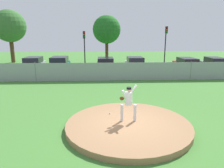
{
  "coord_description": "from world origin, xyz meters",
  "views": [
    {
      "loc": [
        -1.15,
        -8.43,
        4.01
      ],
      "look_at": [
        -0.58,
        2.94,
        1.33
      ],
      "focal_mm": 32.69,
      "sensor_mm": 36.0,
      "label": 1
    }
  ],
  "objects_px": {
    "baseball": "(110,113)",
    "traffic_light_far": "(166,40)",
    "parked_car_teal": "(60,65)",
    "parked_car_silver": "(34,65)",
    "pitcher_youth": "(128,100)",
    "parked_car_burgundy": "(106,65)",
    "parked_car_white": "(135,65)",
    "parked_car_slate": "(215,65)",
    "parked_car_red": "(187,65)",
    "traffic_cone_orange": "(158,67)",
    "traffic_light_near": "(84,43)"
  },
  "relations": [
    {
      "from": "parked_car_red",
      "to": "traffic_light_far",
      "type": "relative_size",
      "value": 0.91
    },
    {
      "from": "parked_car_red",
      "to": "parked_car_silver",
      "type": "distance_m",
      "value": 17.31
    },
    {
      "from": "traffic_cone_orange",
      "to": "traffic_light_far",
      "type": "distance_m",
      "value": 4.29
    },
    {
      "from": "pitcher_youth",
      "to": "parked_car_teal",
      "type": "distance_m",
      "value": 15.52
    },
    {
      "from": "pitcher_youth",
      "to": "parked_car_burgundy",
      "type": "bearing_deg",
      "value": 93.02
    },
    {
      "from": "traffic_light_near",
      "to": "traffic_light_far",
      "type": "relative_size",
      "value": 0.88
    },
    {
      "from": "parked_car_teal",
      "to": "parked_car_burgundy",
      "type": "bearing_deg",
      "value": 0.38
    },
    {
      "from": "parked_car_burgundy",
      "to": "parked_car_teal",
      "type": "xyz_separation_m",
      "value": [
        -5.14,
        -0.03,
        0.06
      ]
    },
    {
      "from": "parked_car_burgundy",
      "to": "parked_car_slate",
      "type": "distance_m",
      "value": 12.47
    },
    {
      "from": "parked_car_red",
      "to": "parked_car_slate",
      "type": "distance_m",
      "value": 3.2
    },
    {
      "from": "pitcher_youth",
      "to": "baseball",
      "type": "bearing_deg",
      "value": 131.68
    },
    {
      "from": "parked_car_red",
      "to": "traffic_light_near",
      "type": "distance_m",
      "value": 12.8
    },
    {
      "from": "baseball",
      "to": "traffic_light_far",
      "type": "distance_m",
      "value": 19.89
    },
    {
      "from": "parked_car_teal",
      "to": "traffic_light_far",
      "type": "relative_size",
      "value": 0.88
    },
    {
      "from": "parked_car_teal",
      "to": "parked_car_silver",
      "type": "xyz_separation_m",
      "value": [
        -2.9,
        0.13,
        -0.02
      ]
    },
    {
      "from": "parked_car_red",
      "to": "parked_car_white",
      "type": "bearing_deg",
      "value": 175.89
    },
    {
      "from": "baseball",
      "to": "parked_car_red",
      "type": "height_order",
      "value": "parked_car_red"
    },
    {
      "from": "pitcher_youth",
      "to": "parked_car_teal",
      "type": "bearing_deg",
      "value": 112.36
    },
    {
      "from": "parked_car_teal",
      "to": "traffic_cone_orange",
      "type": "height_order",
      "value": "parked_car_teal"
    },
    {
      "from": "parked_car_silver",
      "to": "traffic_cone_orange",
      "type": "height_order",
      "value": "parked_car_silver"
    },
    {
      "from": "pitcher_youth",
      "to": "parked_car_silver",
      "type": "bearing_deg",
      "value": 121.29
    },
    {
      "from": "parked_car_slate",
      "to": "pitcher_youth",
      "type": "bearing_deg",
      "value": -130.09
    },
    {
      "from": "parked_car_burgundy",
      "to": "parked_car_slate",
      "type": "bearing_deg",
      "value": -2.26
    },
    {
      "from": "traffic_cone_orange",
      "to": "traffic_light_near",
      "type": "xyz_separation_m",
      "value": [
        -9.21,
        1.63,
        2.91
      ]
    },
    {
      "from": "parked_car_burgundy",
      "to": "parked_car_white",
      "type": "bearing_deg",
      "value": 0.24
    },
    {
      "from": "traffic_cone_orange",
      "to": "traffic_light_near",
      "type": "height_order",
      "value": "traffic_light_near"
    },
    {
      "from": "parked_car_white",
      "to": "parked_car_slate",
      "type": "xyz_separation_m",
      "value": [
        9.08,
        -0.51,
        -0.01
      ]
    },
    {
      "from": "parked_car_burgundy",
      "to": "traffic_light_far",
      "type": "relative_size",
      "value": 0.86
    },
    {
      "from": "parked_car_red",
      "to": "traffic_light_near",
      "type": "height_order",
      "value": "traffic_light_near"
    },
    {
      "from": "parked_car_teal",
      "to": "parked_car_white",
      "type": "height_order",
      "value": "parked_car_teal"
    },
    {
      "from": "parked_car_red",
      "to": "parked_car_silver",
      "type": "xyz_separation_m",
      "value": [
        -17.3,
        0.5,
        0.04
      ]
    },
    {
      "from": "parked_car_red",
      "to": "traffic_light_far",
      "type": "height_order",
      "value": "traffic_light_far"
    },
    {
      "from": "parked_car_burgundy",
      "to": "traffic_cone_orange",
      "type": "height_order",
      "value": "parked_car_burgundy"
    },
    {
      "from": "pitcher_youth",
      "to": "parked_car_slate",
      "type": "distance_m",
      "value": 18.17
    },
    {
      "from": "traffic_cone_orange",
      "to": "traffic_light_near",
      "type": "distance_m",
      "value": 9.79
    },
    {
      "from": "parked_car_red",
      "to": "parked_car_teal",
      "type": "height_order",
      "value": "parked_car_teal"
    },
    {
      "from": "parked_car_burgundy",
      "to": "parked_car_red",
      "type": "bearing_deg",
      "value": -2.53
    },
    {
      "from": "pitcher_youth",
      "to": "parked_car_slate",
      "type": "relative_size",
      "value": 0.36
    },
    {
      "from": "baseball",
      "to": "traffic_light_far",
      "type": "bearing_deg",
      "value": 65.43
    },
    {
      "from": "parked_car_teal",
      "to": "parked_car_slate",
      "type": "height_order",
      "value": "parked_car_teal"
    },
    {
      "from": "traffic_light_far",
      "to": "parked_car_white",
      "type": "bearing_deg",
      "value": -137.61
    },
    {
      "from": "parked_car_burgundy",
      "to": "traffic_cone_orange",
      "type": "xyz_separation_m",
      "value": [
        6.58,
        2.08,
        -0.53
      ]
    },
    {
      "from": "traffic_cone_orange",
      "to": "traffic_light_far",
      "type": "height_order",
      "value": "traffic_light_far"
    },
    {
      "from": "parked_car_white",
      "to": "traffic_light_near",
      "type": "distance_m",
      "value": 7.43
    },
    {
      "from": "parked_car_burgundy",
      "to": "traffic_light_near",
      "type": "distance_m",
      "value": 5.13
    },
    {
      "from": "traffic_light_near",
      "to": "parked_car_red",
      "type": "bearing_deg",
      "value": -19.12
    },
    {
      "from": "parked_car_red",
      "to": "traffic_light_far",
      "type": "bearing_deg",
      "value": 103.36
    },
    {
      "from": "parked_car_teal",
      "to": "traffic_light_far",
      "type": "bearing_deg",
      "value": 18.28
    },
    {
      "from": "traffic_cone_orange",
      "to": "pitcher_youth",
      "type": "bearing_deg",
      "value": -109.48
    },
    {
      "from": "parked_car_white",
      "to": "pitcher_youth",
      "type": "bearing_deg",
      "value": -100.31
    }
  ]
}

